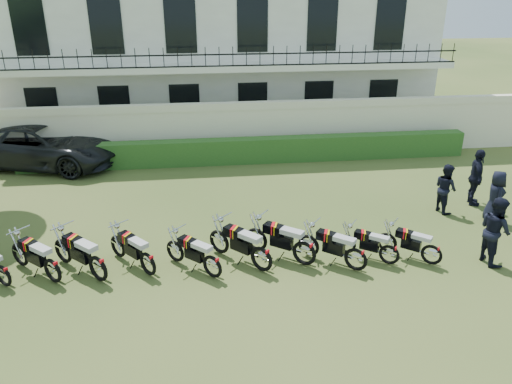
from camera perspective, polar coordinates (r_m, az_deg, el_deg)
ground at (r=13.76m, az=-1.84°, el=-6.85°), size 100.00×100.00×0.00m
perimeter_wall at (r=20.70m, az=-3.91°, el=7.10°), size 30.00×0.35×2.30m
hedge at (r=20.21m, az=-0.88°, el=4.76°), size 18.00×0.60×1.00m
building at (r=26.04m, az=-4.85°, el=16.09°), size 20.40×9.60×7.40m
motorcycle_0 at (r=13.53m, az=-26.99°, el=-8.03°), size 1.44×1.17×0.96m
motorcycle_1 at (r=13.16m, az=-22.31°, el=-7.73°), size 1.57×1.40×1.09m
motorcycle_2 at (r=12.83m, az=-17.68°, el=-7.70°), size 1.61×1.53×1.15m
motorcycle_3 at (r=12.78m, az=-12.30°, el=-7.45°), size 1.33×1.53×1.06m
motorcycle_4 at (r=12.44m, az=-5.02°, el=-7.90°), size 1.44×1.36×1.03m
motorcycle_5 at (r=12.62m, az=0.64°, el=-7.01°), size 1.56×1.59×1.16m
motorcycle_6 at (r=12.94m, az=5.57°, el=-6.34°), size 1.74×1.37×1.15m
motorcycle_7 at (r=12.92m, az=11.38°, el=-6.97°), size 1.57×1.32×1.07m
motorcycle_8 at (r=13.42m, az=15.04°, el=-6.42°), size 1.44×1.08×0.93m
motorcycle_9 at (r=13.73m, az=19.50°, el=-6.27°), size 1.39×1.20×0.95m
suv at (r=21.46m, az=-23.14°, el=4.93°), size 6.59×4.34×1.68m
officer_1 at (r=14.29m, az=25.64°, el=-3.95°), size 0.77×0.95×1.84m
officer_3 at (r=16.76m, az=25.68°, el=-0.46°), size 0.66×0.88×1.63m
officer_4 at (r=16.86m, az=20.84°, el=0.42°), size 0.74×0.87×1.59m
officer_5 at (r=17.70m, az=23.85°, el=1.53°), size 0.78×1.20×1.90m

